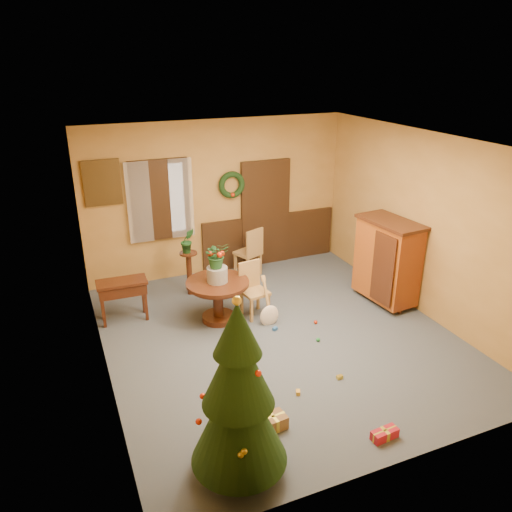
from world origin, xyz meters
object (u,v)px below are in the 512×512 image
dining_table (218,293)px  chair_near (253,287)px  writing_desk (122,291)px  sideboard (387,259)px  christmas_tree (238,395)px

dining_table → chair_near: size_ratio=1.11×
writing_desk → sideboard: sideboard is taller
dining_table → christmas_tree: bearing=-104.9°
christmas_tree → chair_near: bearing=65.3°
chair_near → writing_desk: size_ratio=1.15×
chair_near → writing_desk: (-1.96, 0.61, 0.03)m
dining_table → christmas_tree: (-0.81, -3.04, 0.48)m
writing_desk → christmas_tree: bearing=-81.1°
sideboard → dining_table: bearing=170.5°
chair_near → sideboard: size_ratio=0.61×
chair_near → writing_desk: chair_near is taller
christmas_tree → sideboard: 4.46m
dining_table → sideboard: sideboard is taller
writing_desk → dining_table: bearing=-23.3°
writing_desk → sideboard: 4.35m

